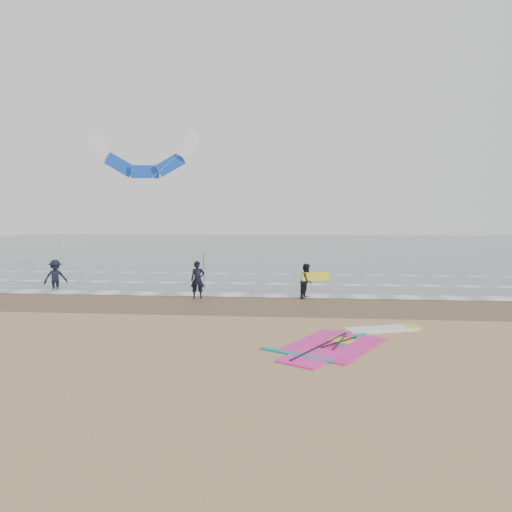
# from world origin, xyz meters

# --- Properties ---
(ground) EXTENTS (120.00, 120.00, 0.00)m
(ground) POSITION_xyz_m (0.00, 0.00, 0.00)
(ground) COLOR tan
(ground) RESTS_ON ground
(sea_water) EXTENTS (120.00, 80.00, 0.02)m
(sea_water) POSITION_xyz_m (0.00, 48.00, 0.01)
(sea_water) COLOR #47605E
(sea_water) RESTS_ON ground
(wet_sand_band) EXTENTS (120.00, 5.00, 0.01)m
(wet_sand_band) POSITION_xyz_m (0.00, 6.00, 0.00)
(wet_sand_band) COLOR brown
(wet_sand_band) RESTS_ON ground
(foam_waterline) EXTENTS (120.00, 9.15, 0.02)m
(foam_waterline) POSITION_xyz_m (0.00, 10.44, 0.03)
(foam_waterline) COLOR white
(foam_waterline) RESTS_ON ground
(windsurf_rig) EXTENTS (5.21, 4.93, 0.13)m
(windsurf_rig) POSITION_xyz_m (2.67, 0.24, 0.03)
(windsurf_rig) COLOR white
(windsurf_rig) RESTS_ON ground
(person_standing) EXTENTS (0.73, 0.57, 1.76)m
(person_standing) POSITION_xyz_m (-3.55, 7.17, 0.88)
(person_standing) COLOR black
(person_standing) RESTS_ON ground
(person_walking) EXTENTS (0.89, 0.98, 1.64)m
(person_walking) POSITION_xyz_m (1.53, 7.71, 0.82)
(person_walking) COLOR black
(person_walking) RESTS_ON ground
(person_wading) EXTENTS (1.37, 1.34, 1.88)m
(person_wading) POSITION_xyz_m (-11.80, 9.54, 0.94)
(person_wading) COLOR black
(person_wading) RESTS_ON ground
(held_pole) EXTENTS (0.17, 0.86, 1.82)m
(held_pole) POSITION_xyz_m (-3.25, 7.17, 1.29)
(held_pole) COLOR black
(held_pole) RESTS_ON ground
(carried_kiteboard) EXTENTS (1.30, 0.51, 0.39)m
(carried_kiteboard) POSITION_xyz_m (1.93, 7.61, 1.04)
(carried_kiteboard) COLOR yellow
(carried_kiteboard) RESTS_ON ground
(surf_kite) EXTENTS (7.31, 3.53, 7.62)m
(surf_kite) POSITION_xyz_m (-7.89, 12.83, 7.22)
(surf_kite) COLOR white
(surf_kite) RESTS_ON ground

